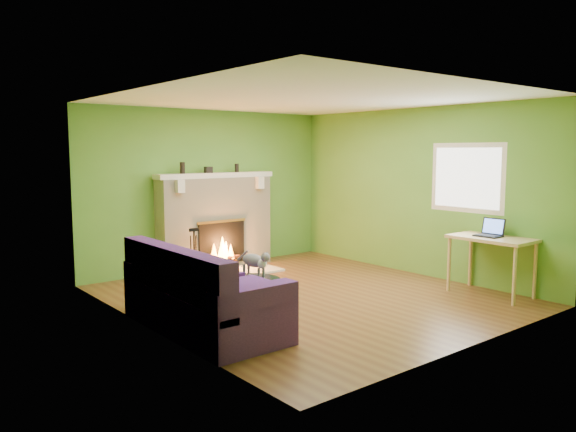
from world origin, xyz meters
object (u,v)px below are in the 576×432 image
(sofa, at_px, (199,297))
(cat, at_px, (254,264))
(desk, at_px, (492,244))
(coffee_table, at_px, (251,294))

(sofa, height_order, cat, sofa)
(cat, bearing_deg, sofa, -170.58)
(desk, xyz_separation_m, cat, (-2.93, 1.38, -0.11))
(sofa, relative_size, cat, 3.74)
(sofa, bearing_deg, cat, 13.46)
(sofa, height_order, desk, sofa)
(coffee_table, relative_size, cat, 1.31)
(sofa, distance_m, cat, 0.93)
(desk, bearing_deg, coffee_table, 156.26)
(coffee_table, bearing_deg, desk, -23.74)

